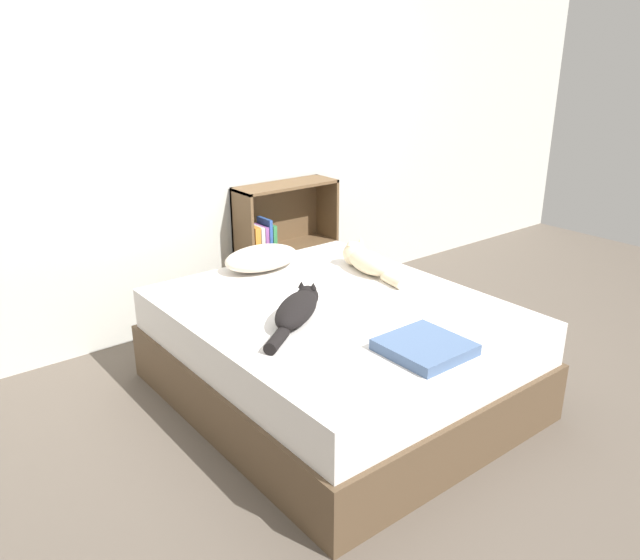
{
  "coord_description": "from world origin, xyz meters",
  "views": [
    {
      "loc": [
        -1.92,
        -2.28,
        1.8
      ],
      "look_at": [
        0.0,
        0.14,
        0.64
      ],
      "focal_mm": 35.0,
      "sensor_mm": 36.0,
      "label": 1
    }
  ],
  "objects_px": {
    "cat_dark": "(297,309)",
    "cat_light": "(366,260)",
    "bookshelf": "(281,244)",
    "bed": "(336,352)",
    "pillow": "(261,258)"
  },
  "relations": [
    {
      "from": "cat_dark",
      "to": "cat_light",
      "type": "bearing_deg",
      "value": -12.4
    },
    {
      "from": "cat_light",
      "to": "bookshelf",
      "type": "distance_m",
      "value": 0.95
    },
    {
      "from": "bed",
      "to": "cat_dark",
      "type": "height_order",
      "value": "cat_dark"
    },
    {
      "from": "bed",
      "to": "bookshelf",
      "type": "xyz_separation_m",
      "value": [
        0.51,
        1.23,
        0.2
      ]
    },
    {
      "from": "pillow",
      "to": "bookshelf",
      "type": "xyz_separation_m",
      "value": [
        0.5,
        0.51,
        -0.14
      ]
    },
    {
      "from": "pillow",
      "to": "bookshelf",
      "type": "distance_m",
      "value": 0.73
    },
    {
      "from": "bookshelf",
      "to": "cat_light",
      "type": "bearing_deg",
      "value": -92.12
    },
    {
      "from": "cat_light",
      "to": "bookshelf",
      "type": "relative_size",
      "value": 0.61
    },
    {
      "from": "bookshelf",
      "to": "bed",
      "type": "bearing_deg",
      "value": -112.49
    },
    {
      "from": "bed",
      "to": "cat_dark",
      "type": "distance_m",
      "value": 0.43
    },
    {
      "from": "cat_dark",
      "to": "bookshelf",
      "type": "relative_size",
      "value": 0.6
    },
    {
      "from": "cat_dark",
      "to": "bookshelf",
      "type": "height_order",
      "value": "bookshelf"
    },
    {
      "from": "pillow",
      "to": "cat_dark",
      "type": "xyz_separation_m",
      "value": [
        -0.28,
        -0.74,
        -0.01
      ]
    },
    {
      "from": "bed",
      "to": "cat_light",
      "type": "bearing_deg",
      "value": 31.77
    },
    {
      "from": "bed",
      "to": "cat_dark",
      "type": "xyz_separation_m",
      "value": [
        -0.27,
        -0.03,
        0.33
      ]
    }
  ]
}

